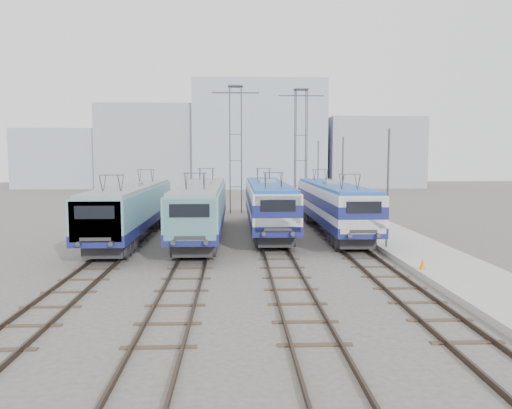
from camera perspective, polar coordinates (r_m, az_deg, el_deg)
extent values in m
plane|color=#514C47|center=(26.44, -2.26, -6.35)|extent=(160.00, 160.00, 0.00)
cube|color=#9E9E99|center=(35.78, 14.31, -3.14)|extent=(4.00, 70.00, 0.30)
cube|color=navy|center=(33.51, -13.91, -1.66)|extent=(2.75, 17.38, 0.58)
cube|color=teal|center=(33.39, -13.96, 0.32)|extent=(2.70, 17.38, 1.74)
cube|color=teal|center=(25.33, -17.74, -1.81)|extent=(2.49, 0.68, 1.97)
cube|color=gray|center=(33.32, -14.00, 1.97)|extent=(2.49, 16.69, 0.19)
cube|color=#262628|center=(28.03, -16.25, -4.61)|extent=(2.03, 3.48, 0.65)
cube|color=#262628|center=(39.25, -12.20, -1.65)|extent=(2.03, 3.48, 0.65)
cube|color=navy|center=(33.17, -6.18, -1.56)|extent=(2.81, 17.75, 0.59)
cube|color=teal|center=(33.04, -6.20, 0.48)|extent=(2.76, 17.75, 1.77)
cube|color=teal|center=(24.61, -7.52, -1.70)|extent=(2.54, 0.69, 2.01)
cube|color=gray|center=(32.97, -6.22, 2.18)|extent=(2.54, 17.04, 0.20)
cube|color=#262628|center=(27.44, -6.98, -4.62)|extent=(2.07, 3.55, 0.67)
cube|color=#262628|center=(39.12, -5.60, -1.56)|extent=(2.07, 3.55, 0.67)
cube|color=navy|center=(35.65, 1.32, -1.06)|extent=(2.77, 17.48, 0.58)
cube|color=silver|center=(35.53, 1.33, 0.81)|extent=(2.72, 17.48, 1.75)
cube|color=navy|center=(35.53, 1.33, 0.73)|extent=(2.76, 17.50, 0.68)
cube|color=silver|center=(27.21, 2.46, -1.03)|extent=(2.50, 0.68, 1.98)
cube|color=#174697|center=(35.46, 1.33, 2.37)|extent=(2.50, 16.78, 0.19)
cube|color=#262628|center=(29.99, 2.04, -3.73)|extent=(2.04, 3.50, 0.66)
cube|color=#262628|center=(41.51, 0.81, -1.13)|extent=(2.04, 3.50, 0.66)
cube|color=navy|center=(35.44, 8.69, -1.19)|extent=(2.72, 17.19, 0.57)
cube|color=silver|center=(35.32, 8.72, 0.65)|extent=(2.67, 17.19, 1.72)
cube|color=navy|center=(35.33, 8.72, 0.58)|extent=(2.71, 17.21, 0.67)
cube|color=silver|center=(27.32, 12.03, -1.20)|extent=(2.46, 0.67, 1.95)
cube|color=#174697|center=(35.25, 8.74, 2.20)|extent=(2.46, 16.51, 0.19)
cube|color=#262628|center=(29.99, 10.76, -3.84)|extent=(2.01, 3.44, 0.64)
cube|color=#262628|center=(41.12, 7.15, -1.24)|extent=(2.01, 3.44, 0.64)
cylinder|color=#3F4247|center=(47.32, -3.01, 6.22)|extent=(0.10, 0.10, 12.00)
cylinder|color=#3F4247|center=(47.33, -1.67, 6.23)|extent=(0.10, 0.10, 12.00)
cylinder|color=#3F4247|center=(48.42, -2.99, 6.21)|extent=(0.10, 0.10, 12.00)
cylinder|color=#3F4247|center=(48.42, -1.68, 6.21)|extent=(0.10, 0.10, 12.00)
cube|color=#3F4247|center=(48.23, -2.36, 12.64)|extent=(4.50, 0.12, 0.12)
cylinder|color=#3F4247|center=(49.68, 4.58, 6.18)|extent=(0.10, 0.10, 12.00)
cylinder|color=#3F4247|center=(49.83, 5.84, 6.17)|extent=(0.10, 0.10, 12.00)
cylinder|color=#3F4247|center=(50.77, 4.43, 6.17)|extent=(0.10, 0.10, 12.00)
cylinder|color=#3F4247|center=(50.92, 5.67, 6.16)|extent=(0.10, 0.10, 12.00)
cube|color=#3F4247|center=(50.64, 5.18, 12.29)|extent=(4.50, 0.12, 0.12)
cylinder|color=#3F4247|center=(29.24, 14.82, 1.54)|extent=(0.12, 0.12, 7.00)
cylinder|color=#3F4247|center=(40.84, 9.85, 2.74)|extent=(0.12, 0.12, 7.00)
cylinder|color=#3F4247|center=(52.62, 7.10, 3.40)|extent=(0.12, 0.12, 7.00)
cone|color=orange|center=(24.14, 18.51, -6.42)|extent=(0.29, 0.29, 0.54)
cube|color=#8D929C|center=(88.99, -11.46, 6.46)|extent=(18.00, 12.00, 14.00)
cube|color=#919DB3|center=(88.03, 0.27, 7.88)|extent=(22.00, 14.00, 18.00)
cube|color=#8D929C|center=(91.10, 13.00, 5.78)|extent=(16.00, 12.00, 12.00)
cube|color=#919DB3|center=(92.84, -21.27, 4.92)|extent=(14.00, 10.00, 10.00)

